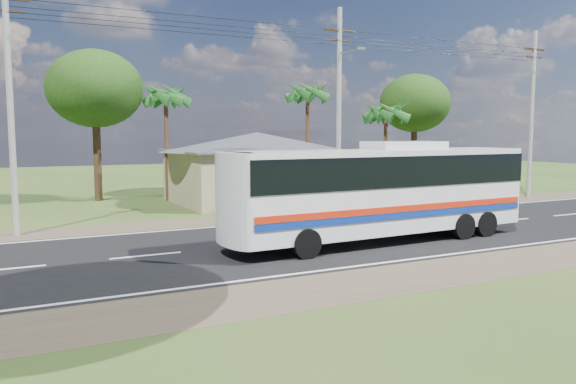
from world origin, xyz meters
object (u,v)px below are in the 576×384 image
Objects in this scene: motorcycle at (280,205)px; person at (418,197)px; coach_bus at (383,185)px; waiting_shed at (451,158)px.

person reaches higher than motorcycle.
waiting_shed is at bearing 35.72° from coach_bus.
coach_bus is at bearing 171.40° from motorcycle.
coach_bus reaches higher than waiting_shed.
waiting_shed is 16.37m from coach_bus.
waiting_shed is at bearing -95.66° from motorcycle.
waiting_shed is at bearing -162.71° from person.
waiting_shed is 2.97× the size of person.
coach_bus reaches higher than person.
coach_bus is 9.02m from person.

